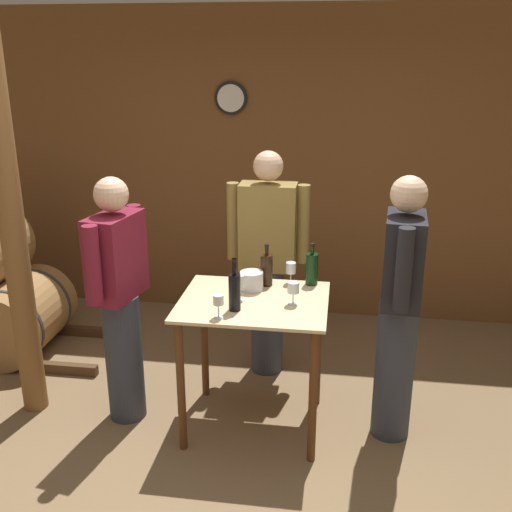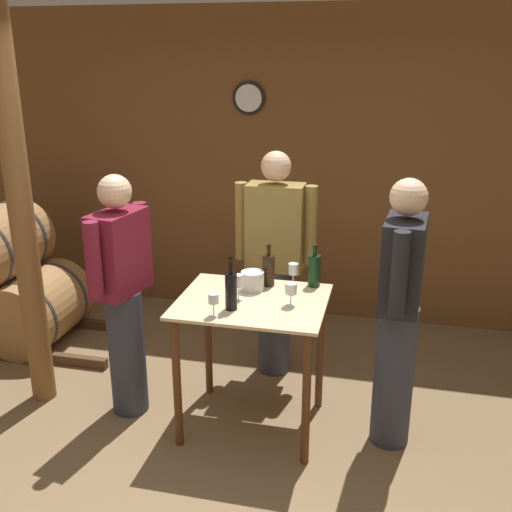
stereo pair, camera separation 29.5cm
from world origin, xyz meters
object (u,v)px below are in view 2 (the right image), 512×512
Objects in this scene: wine_glass_near_center at (239,282)px; person_host at (275,260)px; wooden_post at (21,212)px; person_visitor_with_scarf at (399,311)px; wine_bottle_left at (269,270)px; person_visitor_bearded at (122,293)px; wine_glass_near_left at (213,300)px; wine_glass_far_side at (291,289)px; wine_glass_near_right at (293,270)px; ice_bucket at (253,281)px; wine_bottle_far_left at (231,290)px; wine_bottle_center at (314,270)px.

wine_glass_near_center is 0.76m from person_host.
wooden_post reaches higher than person_visitor_with_scarf.
person_visitor_bearded reaches higher than wine_bottle_left.
wine_glass_near_left is 0.98× the size of wine_glass_far_side.
wine_glass_near_right is 0.28m from ice_bucket.
person_visitor_with_scarf is (1.04, 0.31, -0.10)m from wine_glass_near_left.
wine_glass_near_center is 1.14× the size of wine_glass_far_side.
wooden_post is 16.81× the size of wine_glass_near_center.
person_visitor_with_scarf is (2.39, 0.05, -0.47)m from wooden_post.
wine_glass_near_left is 0.46m from ice_bucket.
wine_bottle_left is at bearing 124.62° from wine_glass_far_side.
wine_bottle_far_left is 1.15× the size of wine_bottle_center.
person_visitor_bearded is at bearing -179.72° from wine_glass_near_center.
wine_bottle_left reaches higher than wine_glass_near_left.
wine_bottle_left is at bearing 64.42° from wine_glass_near_center.
wooden_post is 1.80m from wine_glass_far_side.
wine_bottle_far_left is 0.91m from person_host.
wine_bottle_left reaches higher than wine_glass_far_side.
ice_bucket is 0.09× the size of person_visitor_bearded.
wine_bottle_left is (0.13, 0.42, -0.01)m from wine_bottle_far_left.
wine_bottle_far_left is 0.36m from wine_glass_far_side.
wine_glass_near_left is 0.47m from wine_glass_far_side.
wine_bottle_left is 0.17× the size of person_visitor_bearded.
wine_bottle_far_left is at bearing -91.37° from wine_glass_near_center.
wine_glass_near_left is 0.95× the size of wine_glass_near_right.
wooden_post is 1.43m from wine_glass_near_left.
wine_bottle_left is 1.88× the size of ice_bucket.
person_visitor_with_scarf is at bearing -27.19° from wine_bottle_center.
wine_bottle_left is at bearing -168.78° from wine_bottle_center.
wine_glass_near_center is 0.43m from wine_glass_near_right.
wine_bottle_far_left reaches higher than wine_glass_near_right.
wooden_post reaches higher than person_host.
wine_glass_near_left is at bearing -98.63° from person_host.
wine_glass_near_left is 0.28m from wine_glass_near_center.
wine_bottle_left is 1.00× the size of wine_bottle_center.
wine_glass_near_right is (0.15, 0.05, -0.01)m from wine_bottle_left.
ice_bucket is at bearing -157.57° from wine_bottle_center.
person_visitor_with_scarf is at bearing -7.81° from ice_bucket.
person_visitor_bearded is (-1.19, -0.33, -0.14)m from wine_bottle_center.
person_visitor_bearded is (-0.84, -0.75, -0.03)m from person_host.
wine_bottle_center is 2.03× the size of wine_glass_near_left.
ice_bucket is at bearing 145.91° from wine_glass_far_side.
person_host is at bearing 26.23° from wooden_post.
person_visitor_with_scarf is at bearing 1.08° from wooden_post.
wine_bottle_center is 0.40m from ice_bucket.
ice_bucket is at bearing -130.85° from wine_bottle_left.
ice_bucket is (-0.37, -0.15, -0.05)m from wine_bottle_center.
wine_glass_near_left is 0.69m from wine_glass_near_right.
person_visitor_bearded is at bearing 179.30° from wine_glass_far_side.
wine_bottle_center reaches higher than ice_bucket.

